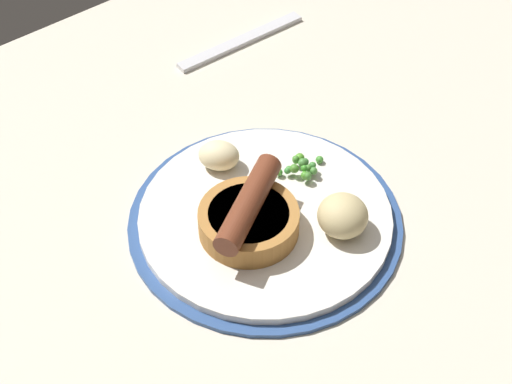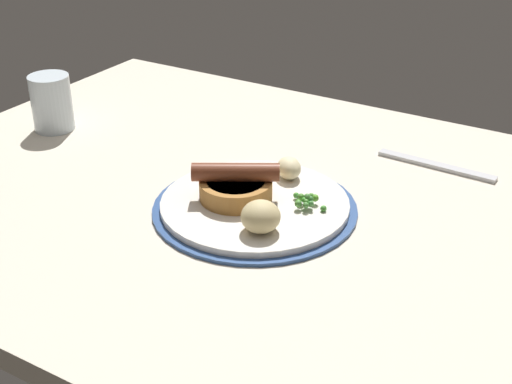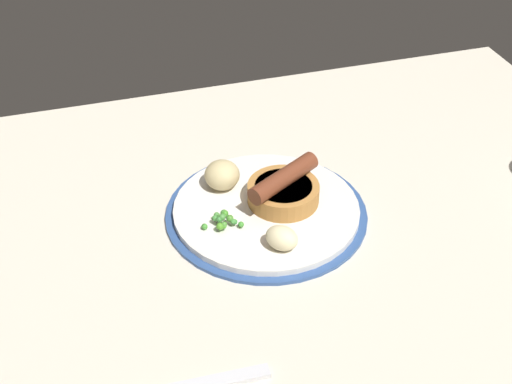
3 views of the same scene
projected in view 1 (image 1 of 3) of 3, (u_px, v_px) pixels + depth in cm
name	position (u px, v px, depth cm)	size (l,w,h in cm)	color
dining_table	(234.00, 222.00, 87.35)	(110.00, 80.00, 3.00)	beige
dinner_plate	(265.00, 220.00, 84.75)	(27.31, 27.31, 1.40)	#2D4C84
sausage_pudding	(249.00, 217.00, 81.33)	(11.18, 9.72, 5.08)	#AD7538
pea_pile	(302.00, 166.00, 87.39)	(5.39, 3.77, 1.89)	#408639
potato_chunk_0	(219.00, 156.00, 87.77)	(4.25, 3.33, 3.01)	beige
potato_chunk_1	(343.00, 216.00, 81.37)	(4.89, 4.95, 3.97)	#CCB77F
fork	(241.00, 41.00, 105.57)	(18.00, 1.60, 0.60)	silver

